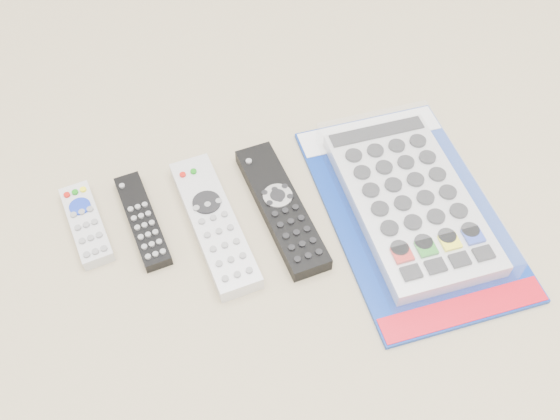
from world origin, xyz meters
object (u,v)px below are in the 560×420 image
object	(u,v)px
remote_large_black	(281,208)
remote_slim_black	(142,220)
remote_small_grey	(86,224)
jumbo_remote_packaged	(410,200)
remote_silver_dvd	(214,223)

from	to	relation	value
remote_large_black	remote_slim_black	bearing A→B (deg)	163.94
remote_small_grey	remote_large_black	bearing A→B (deg)	-19.32
remote_slim_black	remote_large_black	bearing A→B (deg)	-17.72
remote_small_grey	remote_large_black	xyz separation A→B (m)	(0.26, -0.05, 0.00)
remote_small_grey	jumbo_remote_packaged	size ratio (longest dim) A/B	0.38
remote_large_black	remote_small_grey	bearing A→B (deg)	163.69
remote_silver_dvd	remote_slim_black	bearing A→B (deg)	153.52
remote_slim_black	remote_silver_dvd	world-z (taller)	remote_silver_dvd
remote_small_grey	remote_slim_black	bearing A→B (deg)	-19.93
remote_silver_dvd	remote_large_black	bearing A→B (deg)	-5.58
remote_small_grey	jumbo_remote_packaged	xyz separation A→B (m)	(0.44, -0.09, 0.01)
remote_large_black	jumbo_remote_packaged	distance (m)	0.18
remote_slim_black	remote_silver_dvd	bearing A→B (deg)	-27.95
jumbo_remote_packaged	remote_slim_black	bearing A→B (deg)	167.55
remote_silver_dvd	jumbo_remote_packaged	world-z (taller)	jumbo_remote_packaged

